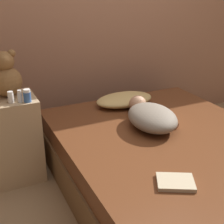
# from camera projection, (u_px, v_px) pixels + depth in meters

# --- Properties ---
(ground_plane) EXTENTS (12.00, 12.00, 0.00)m
(ground_plane) POSITION_uv_depth(u_px,v_px,m) (166.00, 186.00, 2.55)
(ground_plane) COLOR #937551
(wall_back) EXTENTS (8.00, 0.06, 2.60)m
(wall_back) POSITION_uv_depth(u_px,v_px,m) (102.00, 8.00, 3.09)
(wall_back) COLOR #996B51
(wall_back) RESTS_ON ground_plane
(bed) EXTENTS (1.60, 1.97, 0.45)m
(bed) POSITION_uv_depth(u_px,v_px,m) (168.00, 162.00, 2.46)
(bed) COLOR brown
(bed) RESTS_ON ground_plane
(nightstand) EXTENTS (0.42, 0.39, 0.71)m
(nightstand) POSITION_uv_depth(u_px,v_px,m) (13.00, 139.00, 2.55)
(nightstand) COLOR tan
(nightstand) RESTS_ON ground_plane
(pillow) EXTENTS (0.56, 0.34, 0.11)m
(pillow) POSITION_uv_depth(u_px,v_px,m) (124.00, 99.00, 2.96)
(pillow) COLOR tan
(pillow) RESTS_ON bed
(person_lying) EXTENTS (0.45, 0.68, 0.17)m
(person_lying) POSITION_uv_depth(u_px,v_px,m) (151.00, 116.00, 2.53)
(person_lying) COLOR gray
(person_lying) RESTS_ON bed
(teddy_bear) EXTENTS (0.24, 0.24, 0.36)m
(teddy_bear) POSITION_uv_depth(u_px,v_px,m) (6.00, 77.00, 2.40)
(teddy_bear) COLOR brown
(teddy_bear) RESTS_ON nightstand
(bottle_blue) EXTENTS (0.06, 0.06, 0.10)m
(bottle_blue) POSITION_uv_depth(u_px,v_px,m) (27.00, 96.00, 2.32)
(bottle_blue) COLOR #3866B2
(bottle_blue) RESTS_ON nightstand
(bottle_clear) EXTENTS (0.03, 0.03, 0.10)m
(bottle_clear) POSITION_uv_depth(u_px,v_px,m) (20.00, 96.00, 2.32)
(bottle_clear) COLOR silver
(bottle_clear) RESTS_ON nightstand
(bottle_white) EXTENTS (0.04, 0.04, 0.09)m
(bottle_white) POSITION_uv_depth(u_px,v_px,m) (11.00, 97.00, 2.31)
(bottle_white) COLOR white
(bottle_white) RESTS_ON nightstand
(book) EXTENTS (0.27, 0.25, 0.02)m
(book) POSITION_uv_depth(u_px,v_px,m) (175.00, 182.00, 1.82)
(book) COLOR #C6B793
(book) RESTS_ON bed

